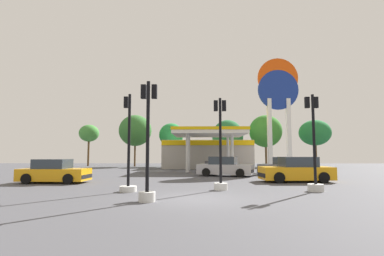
# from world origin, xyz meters

# --- Properties ---
(ground_plane) EXTENTS (90.00, 90.00, 0.00)m
(ground_plane) POSITION_xyz_m (0.00, 0.00, 0.00)
(ground_plane) COLOR #47474C
(ground_plane) RESTS_ON ground
(gas_station) EXTENTS (11.26, 13.06, 4.47)m
(gas_station) POSITION_xyz_m (1.22, 24.81, 2.12)
(gas_station) COLOR #ADA89E
(gas_station) RESTS_ON ground
(station_pole_sign) EXTENTS (4.23, 0.56, 11.97)m
(station_pole_sign) POSITION_xyz_m (8.51, 18.24, 7.62)
(station_pole_sign) COLOR white
(station_pole_sign) RESTS_ON ground
(car_0) EXTENTS (4.87, 3.13, 1.62)m
(car_0) POSITION_xyz_m (2.31, 12.45, 0.73)
(car_0) COLOR black
(car_0) RESTS_ON ground
(car_1) EXTENTS (4.71, 2.31, 1.65)m
(car_1) POSITION_xyz_m (6.58, 7.44, 0.75)
(car_1) COLOR black
(car_1) RESTS_ON ground
(car_2) EXTENTS (4.26, 2.00, 1.51)m
(car_2) POSITION_xyz_m (-9.17, 6.40, 0.69)
(car_2) COLOR black
(car_2) RESTS_ON ground
(car_3) EXTENTS (4.73, 3.04, 1.57)m
(car_3) POSITION_xyz_m (7.54, 13.47, 0.71)
(car_3) COLOR black
(car_3) RESTS_ON ground
(traffic_signal_0) EXTENTS (0.84, 0.84, 4.86)m
(traffic_signal_0) POSITION_xyz_m (-3.40, 2.18, 1.30)
(traffic_signal_0) COLOR silver
(traffic_signal_0) RESTS_ON ground
(traffic_signal_1) EXTENTS (0.78, 0.78, 4.86)m
(traffic_signal_1) POSITION_xyz_m (5.89, 2.50, 1.54)
(traffic_signal_1) COLOR silver
(traffic_signal_1) RESTS_ON ground
(traffic_signal_2) EXTENTS (0.65, 0.68, 4.76)m
(traffic_signal_2) POSITION_xyz_m (-1.93, -0.78, 1.73)
(traffic_signal_2) COLOR silver
(traffic_signal_2) RESTS_ON ground
(traffic_signal_3) EXTENTS (0.70, 0.71, 4.79)m
(traffic_signal_3) POSITION_xyz_m (1.23, 2.97, 1.70)
(traffic_signal_3) COLOR silver
(traffic_signal_3) RESTS_ON ground
(tree_0) EXTENTS (2.97, 2.97, 6.29)m
(tree_0) POSITION_xyz_m (-16.63, 31.87, 4.95)
(tree_0) COLOR brown
(tree_0) RESTS_ON ground
(tree_1) EXTENTS (4.77, 4.77, 7.57)m
(tree_1) POSITION_xyz_m (-9.24, 30.55, 5.27)
(tree_1) COLOR brown
(tree_1) RESTS_ON ground
(tree_2) EXTENTS (3.62, 3.62, 6.42)m
(tree_2) POSITION_xyz_m (-3.98, 31.32, 4.65)
(tree_2) COLOR brown
(tree_2) RESTS_ON ground
(tree_3) EXTENTS (4.53, 4.53, 6.79)m
(tree_3) POSITION_xyz_m (4.37, 30.49, 4.42)
(tree_3) COLOR brown
(tree_3) RESTS_ON ground
(tree_4) EXTENTS (4.73, 4.73, 7.49)m
(tree_4) POSITION_xyz_m (9.91, 30.47, 5.14)
(tree_4) COLOR brown
(tree_4) RESTS_ON ground
(tree_5) EXTENTS (4.61, 4.61, 6.88)m
(tree_5) POSITION_xyz_m (17.46, 31.49, 4.96)
(tree_5) COLOR brown
(tree_5) RESTS_ON ground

